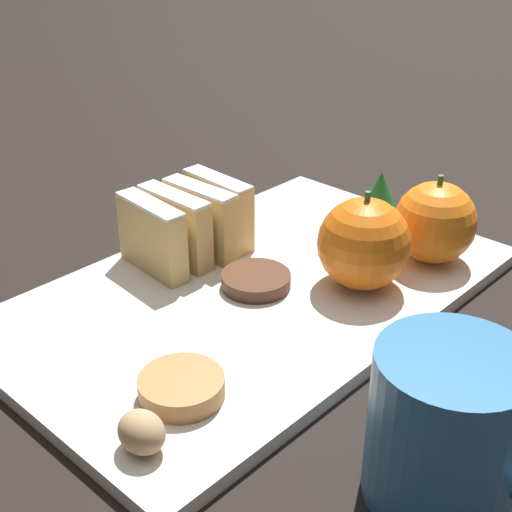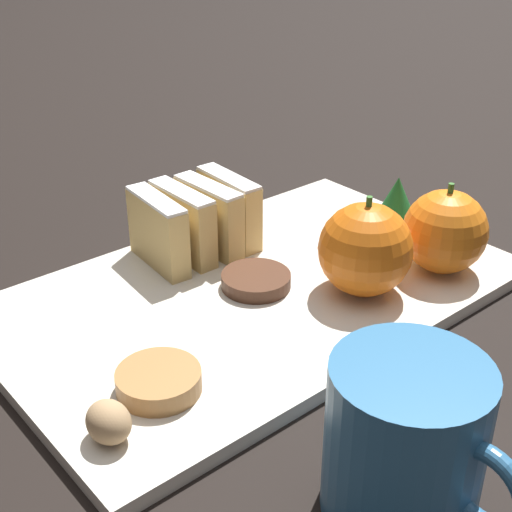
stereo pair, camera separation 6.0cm
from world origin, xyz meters
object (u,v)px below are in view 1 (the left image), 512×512
Objects in this scene: orange_far at (435,222)px; coffee_mug at (449,429)px; chocolate_cookie at (260,279)px; orange_near at (364,244)px; walnut at (142,432)px.

coffee_mug is (0.15, -0.23, -0.00)m from orange_far.
orange_far is 0.28m from coffee_mug.
coffee_mug is at bearing -21.46° from chocolate_cookie.
coffee_mug is (0.23, -0.09, 0.03)m from chocolate_cookie.
orange_near reaches higher than chocolate_cookie.
orange_near reaches higher than orange_far.
walnut is 0.18m from coffee_mug.
chocolate_cookie is 0.49× the size of coffee_mug.
orange_near is at bearing -103.38° from orange_far.
coffee_mug is (0.17, -0.15, -0.00)m from orange_near.
walnut is 0.27× the size of coffee_mug.
walnut is 0.21m from chocolate_cookie.
coffee_mug reaches higher than orange_far.
chocolate_cookie is at bearing -135.30° from orange_near.
orange_far is 0.17m from chocolate_cookie.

